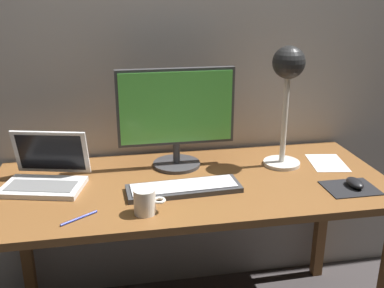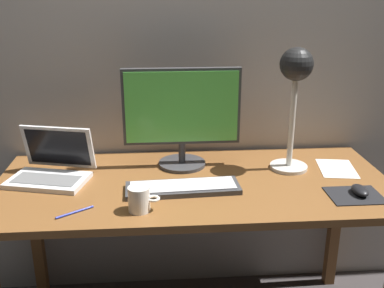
{
  "view_description": "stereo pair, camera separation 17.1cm",
  "coord_description": "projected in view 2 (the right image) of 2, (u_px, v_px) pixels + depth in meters",
  "views": [
    {
      "loc": [
        -0.3,
        -1.63,
        1.49
      ],
      "look_at": [
        -0.01,
        -0.05,
        0.92
      ],
      "focal_mm": 41.97,
      "sensor_mm": 36.0,
      "label": 1
    },
    {
      "loc": [
        -0.13,
        -1.65,
        1.49
      ],
      "look_at": [
        -0.01,
        -0.05,
        0.92
      ],
      "focal_mm": 41.97,
      "sensor_mm": 36.0,
      "label": 2
    }
  ],
  "objects": [
    {
      "name": "pen",
      "position": [
        75.0,
        212.0,
        1.56
      ],
      "size": [
        0.12,
        0.09,
        0.01
      ],
      "primitive_type": "cylinder",
      "rotation": [
        0.0,
        1.57,
        0.59
      ],
      "color": "#2633A5",
      "rests_on": "desk"
    },
    {
      "name": "desk",
      "position": [
        194.0,
        199.0,
        1.84
      ],
      "size": [
        1.6,
        0.7,
        0.74
      ],
      "color": "brown",
      "rests_on": "ground"
    },
    {
      "name": "mouse",
      "position": [
        360.0,
        190.0,
        1.69
      ],
      "size": [
        0.06,
        0.1,
        0.03
      ],
      "primitive_type": "ellipsoid",
      "color": "black",
      "rests_on": "mousepad"
    },
    {
      "name": "coffee_mug",
      "position": [
        140.0,
        199.0,
        1.57
      ],
      "size": [
        0.11,
        0.08,
        0.09
      ],
      "color": "white",
      "rests_on": "desk"
    },
    {
      "name": "mousepad",
      "position": [
        355.0,
        195.0,
        1.69
      ],
      "size": [
        0.2,
        0.16,
        0.0
      ],
      "primitive_type": "cube",
      "color": "black",
      "rests_on": "desk"
    },
    {
      "name": "back_wall",
      "position": [
        187.0,
        30.0,
        2.0
      ],
      "size": [
        4.8,
        0.06,
        2.6
      ],
      "primitive_type": "cube",
      "color": "#A8A099",
      "rests_on": "ground"
    },
    {
      "name": "keyboard_main",
      "position": [
        183.0,
        188.0,
        1.73
      ],
      "size": [
        0.45,
        0.16,
        0.03
      ],
      "color": "#38383A",
      "rests_on": "desk"
    },
    {
      "name": "desk_lamp",
      "position": [
        295.0,
        82.0,
        1.82
      ],
      "size": [
        0.16,
        0.16,
        0.52
      ],
      "color": "beige",
      "rests_on": "desk"
    },
    {
      "name": "laptop",
      "position": [
        53.0,
        164.0,
        1.84
      ],
      "size": [
        0.35,
        0.3,
        0.21
      ],
      "color": "silver",
      "rests_on": "desk"
    },
    {
      "name": "paper_sheet_near_mouse",
      "position": [
        337.0,
        169.0,
        1.94
      ],
      "size": [
        0.18,
        0.23,
        0.0
      ],
      "primitive_type": "cube",
      "rotation": [
        0.0,
        0.0,
        -0.16
      ],
      "color": "white",
      "rests_on": "desk"
    },
    {
      "name": "monitor",
      "position": [
        182.0,
        113.0,
        1.9
      ],
      "size": [
        0.5,
        0.21,
        0.43
      ],
      "color": "#38383A",
      "rests_on": "desk"
    }
  ]
}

